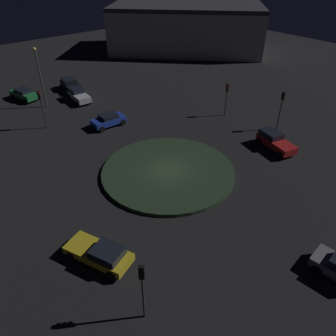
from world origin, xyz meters
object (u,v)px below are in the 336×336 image
(car_red, at_px, (275,141))
(car_yellow, at_px, (101,253))
(traffic_light_east_near, at_px, (282,104))
(store_building, at_px, (186,28))
(car_blue, at_px, (108,120))
(car_black, at_px, (70,84))
(car_silver, at_px, (79,95))
(car_green, at_px, (24,94))
(traffic_light_southwest, at_px, (142,282))
(traffic_light_east, at_px, (227,93))
(streetlamp_north, at_px, (39,72))
(traffic_light_north, at_px, (41,102))

(car_red, xyz_separation_m, car_yellow, (-21.07, -1.42, -0.11))
(traffic_light_east_near, relative_size, store_building, 0.15)
(car_blue, relative_size, store_building, 0.13)
(traffic_light_east_near, bearing_deg, car_black, -59.97)
(car_silver, height_order, car_green, car_silver)
(traffic_light_southwest, relative_size, traffic_light_east_near, 0.97)
(car_silver, height_order, store_building, store_building)
(car_black, height_order, car_red, car_black)
(traffic_light_east_near, height_order, store_building, store_building)
(car_green, distance_m, traffic_light_east, 26.90)
(car_black, xyz_separation_m, streetlamp_north, (-5.09, -3.49, 3.74))
(car_yellow, relative_size, streetlamp_north, 0.65)
(store_building, bearing_deg, streetlamp_north, 61.44)
(car_black, distance_m, traffic_light_north, 12.13)
(car_black, relative_size, store_building, 0.16)
(car_black, distance_m, car_green, 6.45)
(car_yellow, distance_m, store_building, 53.75)
(car_black, xyz_separation_m, traffic_light_east_near, (12.33, -26.29, 2.30))
(car_green, height_order, traffic_light_east, traffic_light_east)
(car_yellow, distance_m, streetlamp_north, 27.80)
(car_silver, distance_m, car_black, 4.56)
(car_red, xyz_separation_m, store_building, (19.03, 34.20, 3.34))
(traffic_light_southwest, height_order, traffic_light_north, traffic_light_north)
(traffic_light_north, bearing_deg, car_yellow, -30.72)
(car_red, distance_m, car_green, 32.92)
(car_yellow, xyz_separation_m, traffic_light_east_near, (24.84, 3.71, 2.40))
(traffic_light_north, bearing_deg, traffic_light_east_near, 32.08)
(traffic_light_east, bearing_deg, car_black, -82.76)
(car_black, relative_size, traffic_light_east, 1.19)
(car_silver, relative_size, traffic_light_east_near, 0.96)
(car_blue, relative_size, car_yellow, 0.79)
(streetlamp_north, bearing_deg, car_yellow, -105.63)
(traffic_light_east, distance_m, streetlamp_north, 22.86)
(car_black, xyz_separation_m, traffic_light_southwest, (-12.65, -34.94, 2.21))
(traffic_light_east, relative_size, store_building, 0.13)
(car_blue, height_order, traffic_light_southwest, traffic_light_southwest)
(car_red, bearing_deg, traffic_light_southwest, -59.11)
(traffic_light_east_near, bearing_deg, traffic_light_north, -35.75)
(car_green, xyz_separation_m, traffic_light_north, (-1.14, -9.97, 2.31))
(car_black, bearing_deg, car_blue, 0.91)
(car_blue, bearing_deg, streetlamp_north, 109.79)
(car_blue, bearing_deg, traffic_light_north, 145.70)
(car_blue, bearing_deg, traffic_light_east_near, -41.25)
(car_green, bearing_deg, traffic_light_north, -20.52)
(traffic_light_east_near, xyz_separation_m, traffic_light_north, (-19.87, 17.07, -0.02))
(car_silver, xyz_separation_m, car_black, (0.98, 4.46, -0.02))
(traffic_light_east, bearing_deg, traffic_light_north, -51.39)
(car_yellow, bearing_deg, traffic_light_east_near, -103.89)
(car_black, bearing_deg, store_building, 110.07)
(car_red, bearing_deg, streetlamp_north, -137.25)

